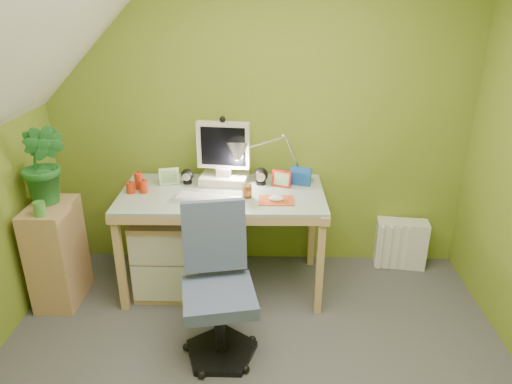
{
  "coord_description": "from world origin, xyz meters",
  "views": [
    {
      "loc": [
        0.08,
        -1.86,
        2.07
      ],
      "look_at": [
        0.0,
        1.0,
        0.85
      ],
      "focal_mm": 33.0,
      "sensor_mm": 36.0,
      "label": 1
    }
  ],
  "objects_px": {
    "side_ledge": "(57,254)",
    "radiator": "(401,243)",
    "monitor": "(224,151)",
    "desk": "(224,240)",
    "potted_plant": "(44,164)",
    "desk_lamp": "(286,148)",
    "task_chair": "(219,296)"
  },
  "relations": [
    {
      "from": "potted_plant",
      "to": "radiator",
      "type": "relative_size",
      "value": 1.42
    },
    {
      "from": "desk",
      "to": "task_chair",
      "type": "distance_m",
      "value": 0.76
    },
    {
      "from": "desk_lamp",
      "to": "desk",
      "type": "bearing_deg",
      "value": -167.48
    },
    {
      "from": "monitor",
      "to": "side_ledge",
      "type": "distance_m",
      "value": 1.38
    },
    {
      "from": "side_ledge",
      "to": "potted_plant",
      "type": "height_order",
      "value": "potted_plant"
    },
    {
      "from": "monitor",
      "to": "task_chair",
      "type": "height_order",
      "value": "monitor"
    },
    {
      "from": "task_chair",
      "to": "side_ledge",
      "type": "bearing_deg",
      "value": 144.21
    },
    {
      "from": "side_ledge",
      "to": "potted_plant",
      "type": "bearing_deg",
      "value": 90.0
    },
    {
      "from": "side_ledge",
      "to": "potted_plant",
      "type": "xyz_separation_m",
      "value": [
        0.0,
        0.05,
        0.65
      ]
    },
    {
      "from": "desk_lamp",
      "to": "radiator",
      "type": "bearing_deg",
      "value": -0.91
    },
    {
      "from": "desk",
      "to": "side_ledge",
      "type": "bearing_deg",
      "value": -170.48
    },
    {
      "from": "monitor",
      "to": "radiator",
      "type": "xyz_separation_m",
      "value": [
        1.4,
        0.14,
        -0.81
      ]
    },
    {
      "from": "desk_lamp",
      "to": "task_chair",
      "type": "xyz_separation_m",
      "value": [
        -0.41,
        -0.94,
        -0.62
      ]
    },
    {
      "from": "desk",
      "to": "potted_plant",
      "type": "bearing_deg",
      "value": -172.89
    },
    {
      "from": "monitor",
      "to": "side_ledge",
      "type": "relative_size",
      "value": 0.65
    },
    {
      "from": "potted_plant",
      "to": "desk",
      "type": "bearing_deg",
      "value": 8.02
    },
    {
      "from": "desk_lamp",
      "to": "radiator",
      "type": "xyz_separation_m",
      "value": [
        0.95,
        0.14,
        -0.85
      ]
    },
    {
      "from": "task_chair",
      "to": "potted_plant",
      "type": "bearing_deg",
      "value": 142.26
    },
    {
      "from": "monitor",
      "to": "radiator",
      "type": "relative_size",
      "value": 1.23
    },
    {
      "from": "desk_lamp",
      "to": "potted_plant",
      "type": "height_order",
      "value": "desk_lamp"
    },
    {
      "from": "side_ledge",
      "to": "radiator",
      "type": "distance_m",
      "value": 2.62
    },
    {
      "from": "desk_lamp",
      "to": "side_ledge",
      "type": "distance_m",
      "value": 1.78
    },
    {
      "from": "monitor",
      "to": "side_ledge",
      "type": "height_order",
      "value": "monitor"
    },
    {
      "from": "side_ledge",
      "to": "task_chair",
      "type": "relative_size",
      "value": 0.87
    },
    {
      "from": "radiator",
      "to": "side_ledge",
      "type": "bearing_deg",
      "value": -161.18
    },
    {
      "from": "desk",
      "to": "desk_lamp",
      "type": "relative_size",
      "value": 2.6
    },
    {
      "from": "desk",
      "to": "monitor",
      "type": "relative_size",
      "value": 2.96
    },
    {
      "from": "desk_lamp",
      "to": "task_chair",
      "type": "distance_m",
      "value": 1.2
    },
    {
      "from": "potted_plant",
      "to": "task_chair",
      "type": "distance_m",
      "value": 1.47
    },
    {
      "from": "monitor",
      "to": "task_chair",
      "type": "bearing_deg",
      "value": -80.97
    },
    {
      "from": "potted_plant",
      "to": "task_chair",
      "type": "height_order",
      "value": "potted_plant"
    },
    {
      "from": "desk",
      "to": "potted_plant",
      "type": "relative_size",
      "value": 2.55
    }
  ]
}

